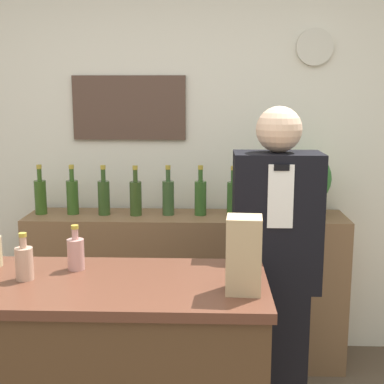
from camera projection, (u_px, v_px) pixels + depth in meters
The scene contains 15 objects.
back_wall at pixel (174, 148), 3.49m from camera, with size 5.20×0.09×2.70m.
back_shelf at pixel (186, 289), 3.40m from camera, with size 1.97×0.38×0.96m.
shopkeeper at pixel (275, 276), 2.63m from camera, with size 0.42×0.26×1.65m.
potted_plant at pixel (303, 181), 3.23m from camera, with size 0.34×0.34×0.41m.
paper_bag at pixel (244, 255), 1.99m from camera, with size 0.14×0.13×0.29m.
counter_bottle_2 at pixel (24, 262), 2.14m from camera, with size 0.07×0.07×0.19m.
counter_bottle_3 at pixel (76, 253), 2.26m from camera, with size 0.07×0.07×0.19m.
shelf_bottle_0 at pixel (40, 196), 3.32m from camera, with size 0.07×0.07×0.31m.
shelf_bottle_1 at pixel (72, 196), 3.32m from camera, with size 0.07×0.07×0.31m.
shelf_bottle_2 at pixel (104, 196), 3.30m from camera, with size 0.07×0.07×0.31m.
shelf_bottle_3 at pixel (136, 197), 3.29m from camera, with size 0.07×0.07×0.31m.
shelf_bottle_4 at pixel (168, 196), 3.30m from camera, with size 0.07×0.07×0.31m.
shelf_bottle_5 at pixel (200, 197), 3.30m from camera, with size 0.07×0.07×0.31m.
shelf_bottle_6 at pixel (233, 197), 3.27m from camera, with size 0.07×0.07×0.31m.
shelf_bottle_7 at pixel (265, 197), 3.27m from camera, with size 0.07×0.07×0.31m.
Camera 1 is at (0.24, -1.47, 1.72)m, focal length 50.00 mm.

